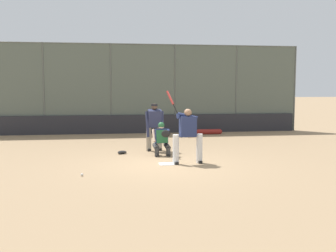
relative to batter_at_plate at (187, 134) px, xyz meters
name	(u,v)px	position (x,y,z in m)	size (l,w,h in m)	color
ground_plane	(166,164)	(0.64, 0.01, -0.90)	(160.00, 160.00, 0.00)	#9E7F5B
home_plate_marker	(166,164)	(0.64, 0.01, -0.90)	(0.43, 0.43, 0.01)	white
backstop_fence	(143,87)	(0.64, -8.28, 1.42)	(16.21, 0.08, 4.46)	#515651
padding_wall	(144,124)	(0.64, -8.18, -0.44)	(15.81, 0.18, 0.92)	#28282D
bleachers_beyond	(111,122)	(2.30, -10.43, -0.52)	(11.29, 1.95, 1.16)	slate
batter_at_plate	(187,134)	(0.00, 0.00, 0.00)	(1.08, 0.57, 2.19)	silver
catcher_behind_plate	(162,138)	(0.59, -1.48, -0.32)	(0.60, 0.71, 1.13)	#333333
umpire_home	(154,126)	(0.72, -2.53, 0.02)	(0.69, 0.47, 1.71)	gray
spare_bat_near_backstop	(191,137)	(-1.38, -6.12, -0.87)	(0.80, 0.23, 0.07)	black
spare_bat_by_padding	(187,134)	(-1.41, -7.27, -0.87)	(0.75, 0.43, 0.07)	black
fielding_glove_on_dirt	(122,152)	(1.91, -2.02, -0.85)	(0.31, 0.24, 0.11)	black
baseball_loose	(82,175)	(3.03, 1.28, -0.87)	(0.07, 0.07, 0.07)	white
equipment_bag_dugout_side	(209,132)	(-2.50, -7.22, -0.78)	(1.34, 0.25, 0.25)	maroon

